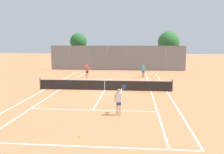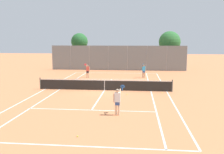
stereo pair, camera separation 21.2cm
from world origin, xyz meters
The scene contains 12 objects.
ground_plane centered at (0.00, 0.00, 0.00)m, with size 120.00×120.00×0.00m, color #CC7A4C.
court_line_markings centered at (0.00, 0.00, 0.00)m, with size 11.10×23.90×0.01m.
tennis_net centered at (0.00, 0.00, 0.51)m, with size 12.00×0.10×1.07m.
player_near_side centered at (1.75, -7.29, 0.93)m, with size 0.67×0.73×1.77m.
player_far_left centered at (-2.97, 7.16, 0.93)m, with size 0.55×0.83×1.77m.
player_far_right centered at (3.67, 8.02, 0.93)m, with size 0.50×0.86×1.77m.
loose_tennis_ball_0 centered at (2.09, -1.63, 0.03)m, with size 0.07×0.07×0.07m, color #D1DB33.
loose_tennis_ball_1 centered at (5.04, -0.64, 0.03)m, with size 0.07×0.07×0.07m, color #D1DB33.
loose_tennis_ball_2 centered at (0.16, -10.90, 0.03)m, with size 0.07×0.07×0.07m, color #D1DB33.
back_fence centered at (0.00, 15.14, 1.84)m, with size 20.09×0.08×3.68m.
tree_behind_left centered at (-6.52, 18.29, 4.16)m, with size 2.70×2.70×5.58m.
tree_behind_right centered at (7.81, 17.89, 4.08)m, with size 3.33×3.33×5.83m.
Camera 2 is at (2.88, -21.76, 4.47)m, focal length 40.00 mm.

